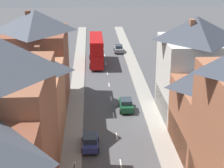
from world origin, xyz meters
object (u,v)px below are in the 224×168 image
Objects in this scene: car_near_silver at (119,49)px; car_near_blue at (90,141)px; car_parked_right_a at (126,104)px; double_decker_bus_lead at (96,50)px.

car_near_blue is at bearing -98.63° from car_near_silver.
car_near_silver is at bearing 81.37° from car_near_blue.
car_near_silver is 1.10× the size of car_parked_right_a.
double_decker_bus_lead reaches higher than car_near_silver.
double_decker_bus_lead is 2.80× the size of car_parked_right_a.
double_decker_bus_lead is 9.95m from car_near_silver.
double_decker_bus_lead is 2.66× the size of car_near_blue.
double_decker_bus_lead reaches higher than car_near_blue.
car_parked_right_a reaches higher than car_near_silver.
double_decker_bus_lead is at bearing -120.22° from car_near_silver.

